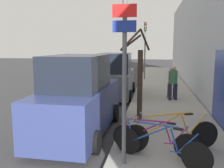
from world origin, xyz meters
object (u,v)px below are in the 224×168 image
Objects in this scene: parked_car_1 at (116,77)px; street_tree at (139,78)px; pedestrian_near at (173,80)px; pedestrian_far at (172,80)px; traffic_light at (145,42)px; bicycle_0 at (159,146)px; bicycle_2 at (171,134)px; signpost at (124,76)px; bicycle_1 at (155,139)px; parked_car_0 at (79,99)px.

parked_car_1 is 1.42× the size of street_tree.
pedestrian_far is (-0.04, 0.45, -0.05)m from pedestrian_near.
traffic_light reaches higher than parked_car_1.
pedestrian_near is 1.05× the size of pedestrian_far.
bicycle_2 reaches higher than bicycle_0.
signpost is 2.16× the size of pedestrian_near.
parked_car_1 reaches higher than bicycle_1.
bicycle_2 is at bearing 69.17° from pedestrian_near.
street_tree is (0.12, 3.52, -0.49)m from signpost.
pedestrian_far is (3.18, 5.33, -0.05)m from parked_car_0.
parked_car_1 is 1.01× the size of traffic_light.
pedestrian_near is (0.78, 6.80, 0.57)m from bicycle_0.
parked_car_1 is at bearing -101.67° from traffic_light.
traffic_light reaches higher than bicycle_2.
parked_car_0 is (-2.43, 1.92, 0.57)m from bicycle_0.
parked_car_0 is at bearing -93.79° from parked_car_1.
bicycle_0 is at bearing -78.82° from street_tree.
bicycle_0 is 6.87m from pedestrian_near.
parked_car_1 is (-2.48, 7.20, 0.49)m from bicycle_2.
parked_car_1 is (-2.09, 7.49, 0.54)m from bicycle_1.
signpost is 1.69× the size of bicycle_0.
parked_car_1 is at bearing 99.90° from signpost.
parked_car_0 reaches higher than bicycle_1.
signpost is at bearing 147.82° from bicycle_1.
traffic_light is at bearing 113.99° from pedestrian_far.
parked_car_1 is 4.87m from street_tree.
pedestrian_near is at bearing 18.72° from bicycle_0.
parked_car_0 is at bearing 128.37° from signpost.
signpost is at bearing -81.61° from parked_car_1.
signpost is 1.48× the size of bicycle_2.
parked_car_0 is at bearing -97.15° from traffic_light.
pedestrian_far is 0.35× the size of traffic_light.
bicycle_1 is 3.16m from street_tree.
street_tree is (-1.44, -3.45, 0.52)m from pedestrian_near.
parked_car_0 is at bearing -109.75° from pedestrian_far.
pedestrian_near reaches higher than bicycle_1.
street_tree is (1.77, 1.43, 0.52)m from parked_car_0.
pedestrian_far is (0.74, 7.24, 0.52)m from bicycle_0.
street_tree reaches higher than pedestrian_far.
signpost is 7.64m from pedestrian_far.
bicycle_0 is 0.79m from bicycle_2.
signpost reaches higher than bicycle_1.
traffic_light is (-0.88, 14.30, 2.49)m from bicycle_0.
bicycle_0 is at bearing -37.25° from parked_car_0.
signpost is 1.77m from bicycle_0.
parked_car_1 reaches higher than pedestrian_near.
parked_car_0 is at bearing 48.93° from bicycle_2.
traffic_light reaches higher than signpost.
bicycle_0 is at bearing 67.28° from pedestrian_near.
pedestrian_far is at bearing 19.42° from bicycle_0.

